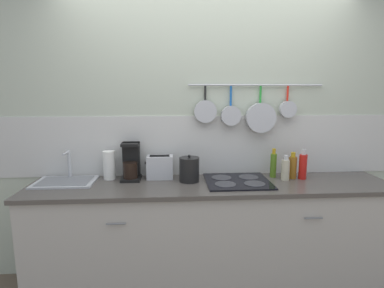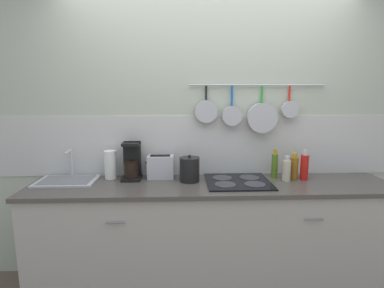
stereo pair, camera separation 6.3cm
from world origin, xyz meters
The scene contains 14 objects.
ground_plane centered at (0.00, 0.00, 0.00)m, with size 12.00×12.00×0.00m, color brown.
wall_back centered at (0.00, 0.33, 1.28)m, with size 7.20×0.15×2.60m.
cabinet_base centered at (0.00, 0.00, 0.44)m, with size 2.91×0.56×0.88m.
countertop centered at (0.00, 0.00, 0.90)m, with size 2.95×0.58×0.03m.
sink_basin centered at (-1.20, 0.11, 0.94)m, with size 0.48×0.33×0.25m.
paper_towel_roll centered at (-0.86, 0.20, 1.04)m, with size 0.10×0.10×0.24m.
coffee_maker centered at (-0.67, 0.18, 1.05)m, with size 0.16×0.19×0.32m.
toaster centered at (-0.43, 0.19, 1.02)m, with size 0.24×0.13×0.20m.
kettle centered at (-0.18, 0.09, 1.02)m, with size 0.17×0.17×0.23m.
cooktop centered at (0.22, 0.04, 0.93)m, with size 0.52×0.47×0.01m.
bottle_olive_oil centered at (0.56, 0.16, 1.03)m, with size 0.05×0.05×0.25m.
bottle_vinegar centered at (0.63, 0.07, 1.01)m, with size 0.07×0.07×0.21m.
bottle_sesame_oil centered at (0.71, 0.12, 1.02)m, with size 0.07×0.07×0.23m.
bottle_hot_sauce centered at (0.79, 0.09, 1.03)m, with size 0.07×0.07×0.26m.
Camera 2 is at (-0.26, -2.32, 1.65)m, focal length 28.00 mm.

